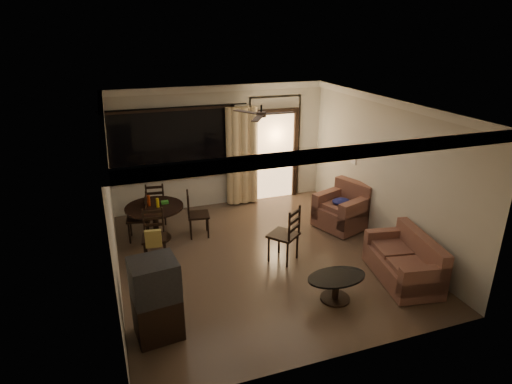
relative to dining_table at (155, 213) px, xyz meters
name	(u,v)px	position (x,y,z in m)	size (l,w,h in m)	color
ground	(261,257)	(1.72, -1.37, -0.56)	(5.50, 5.50, 0.00)	#7F6651
room_shell	(259,136)	(2.31, 0.40, 1.27)	(5.50, 6.70, 5.50)	beige
dining_table	(155,213)	(0.00, 0.00, 0.00)	(1.13, 1.13, 0.93)	black
dining_chair_west	(139,226)	(-0.32, 0.12, -0.28)	(0.47, 0.47, 0.95)	black
dining_chair_east	(198,223)	(0.83, -0.12, -0.28)	(0.47, 0.47, 0.95)	black
dining_chair_south	(155,245)	(-0.12, -0.85, -0.25)	(0.47, 0.52, 0.95)	black
dining_chair_north	(157,210)	(0.11, 0.78, -0.28)	(0.47, 0.47, 0.95)	black
tv_cabinet	(156,299)	(-0.33, -2.92, 0.02)	(0.67, 0.61, 1.16)	black
sofa	(406,263)	(3.75, -2.87, -0.25)	(1.02, 1.58, 0.78)	#4E2B24
armchair	(344,210)	(3.83, -0.72, -0.18)	(1.17, 1.17, 0.93)	#4E2B24
coffee_table	(336,284)	(2.37, -3.00, -0.28)	(0.95, 0.57, 0.42)	black
side_chair	(284,244)	(2.08, -1.61, -0.24)	(0.66, 0.66, 1.06)	black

